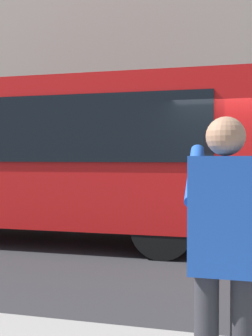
{
  "coord_description": "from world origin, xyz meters",
  "views": [
    {
      "loc": [
        0.4,
        6.96,
        1.62
      ],
      "look_at": [
        2.28,
        -0.53,
        1.43
      ],
      "focal_mm": 44.1,
      "sensor_mm": 36.0,
      "label": 1
    }
  ],
  "objects": [
    {
      "name": "red_bus",
      "position": [
        4.45,
        -0.61,
        1.68
      ],
      "size": [
        9.05,
        2.54,
        3.08
      ],
      "color": "red",
      "rests_on": "ground_plane"
    },
    {
      "name": "pedestrian_photographer",
      "position": [
        0.42,
        4.59,
        1.14
      ],
      "size": [
        0.53,
        0.52,
        1.7
      ],
      "color": "#2D2D33",
      "rests_on": "sidewalk_curb"
    },
    {
      "name": "building_facade_far",
      "position": [
        -0.02,
        -6.8,
        5.99
      ],
      "size": [
        28.0,
        1.55,
        12.0
      ],
      "color": "#A89E8E",
      "rests_on": "ground_plane"
    }
  ]
}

